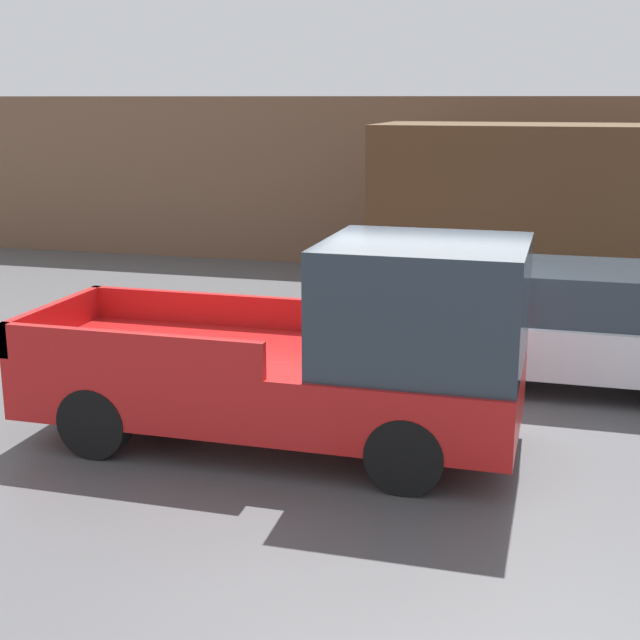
{
  "coord_description": "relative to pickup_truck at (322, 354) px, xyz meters",
  "views": [
    {
      "loc": [
        1.44,
        -9.35,
        3.56
      ],
      "look_at": [
        -1.2,
        0.08,
        1.11
      ],
      "focal_mm": 50.0,
      "sensor_mm": 36.0,
      "label": 1
    }
  ],
  "objects": [
    {
      "name": "ground_plane",
      "position": [
        0.9,
        0.92,
        -1.01
      ],
      "size": [
        60.0,
        60.0,
        0.0
      ],
      "primitive_type": "plane",
      "color": "#4C4C4F"
    },
    {
      "name": "car",
      "position": [
        2.38,
        2.96,
        -0.25
      ],
      "size": [
        4.33,
        1.98,
        1.5
      ],
      "color": "silver",
      "rests_on": "ground"
    },
    {
      "name": "pickup_truck",
      "position": [
        0.0,
        0.0,
        0.0
      ],
      "size": [
        5.13,
        1.97,
        2.22
      ],
      "color": "red",
      "rests_on": "ground"
    },
    {
      "name": "delivery_truck",
      "position": [
        2.69,
        7.15,
        0.7
      ],
      "size": [
        7.82,
        2.56,
        3.13
      ],
      "color": "#472D19",
      "rests_on": "ground"
    },
    {
      "name": "building_wall",
      "position": [
        0.9,
        10.29,
        0.78
      ],
      "size": [
        28.0,
        0.15,
        3.59
      ],
      "color": "brown",
      "rests_on": "ground"
    }
  ]
}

